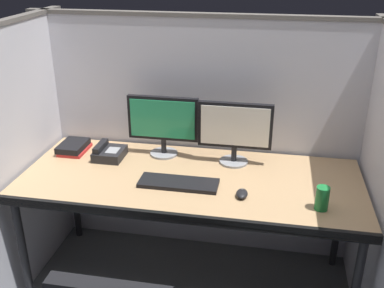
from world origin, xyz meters
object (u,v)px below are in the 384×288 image
(soda_can, at_px, (322,198))
(book_stack, at_px, (74,147))
(desk_phone, at_px, (109,153))
(computer_mouse, at_px, (242,194))
(desk, at_px, (190,186))
(monitor_right, at_px, (235,129))
(keyboard_main, at_px, (179,183))
(monitor_left, at_px, (163,122))

(soda_can, distance_m, book_stack, 1.54)
(soda_can, bearing_deg, book_stack, 164.33)
(desk_phone, bearing_deg, computer_mouse, -20.71)
(computer_mouse, xyz_separation_m, book_stack, (-1.09, 0.37, 0.01))
(soda_can, bearing_deg, computer_mouse, 172.89)
(soda_can, height_order, desk_phone, soda_can)
(book_stack, bearing_deg, desk, -15.30)
(monitor_right, xyz_separation_m, computer_mouse, (0.08, -0.39, -0.20))
(keyboard_main, distance_m, soda_can, 0.75)
(monitor_right, distance_m, keyboard_main, 0.47)
(keyboard_main, relative_size, soda_can, 3.52)
(computer_mouse, bearing_deg, monitor_right, 101.78)
(monitor_left, bearing_deg, monitor_right, -4.68)
(desk, bearing_deg, soda_can, -16.08)
(desk_phone, bearing_deg, keyboard_main, -27.54)
(monitor_right, xyz_separation_m, desk_phone, (-0.76, -0.07, -0.18))
(keyboard_main, xyz_separation_m, soda_can, (0.74, -0.11, 0.05))
(keyboard_main, bearing_deg, desk, 63.02)
(desk_phone, bearing_deg, soda_can, -16.55)
(monitor_left, xyz_separation_m, computer_mouse, (0.52, -0.42, -0.20))
(monitor_right, relative_size, soda_can, 3.52)
(desk, xyz_separation_m, monitor_right, (0.22, 0.24, 0.27))
(monitor_left, xyz_separation_m, soda_can, (0.91, -0.47, -0.15))
(keyboard_main, height_order, computer_mouse, computer_mouse)
(computer_mouse, distance_m, soda_can, 0.40)
(monitor_right, bearing_deg, soda_can, -42.75)
(monitor_right, distance_m, soda_can, 0.66)
(desk, height_order, keyboard_main, keyboard_main)
(computer_mouse, bearing_deg, soda_can, -7.11)
(desk, distance_m, monitor_left, 0.44)
(monitor_left, distance_m, monitor_right, 0.44)
(monitor_left, xyz_separation_m, keyboard_main, (0.17, -0.36, -0.20))
(computer_mouse, height_order, soda_can, soda_can)
(computer_mouse, height_order, desk_phone, desk_phone)
(desk, height_order, computer_mouse, computer_mouse)
(keyboard_main, height_order, book_stack, book_stack)
(soda_can, bearing_deg, monitor_left, 152.54)
(computer_mouse, height_order, book_stack, book_stack)
(computer_mouse, bearing_deg, keyboard_main, 170.02)
(keyboard_main, bearing_deg, monitor_left, 115.22)
(monitor_right, bearing_deg, desk, -132.89)
(desk, bearing_deg, computer_mouse, -26.62)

